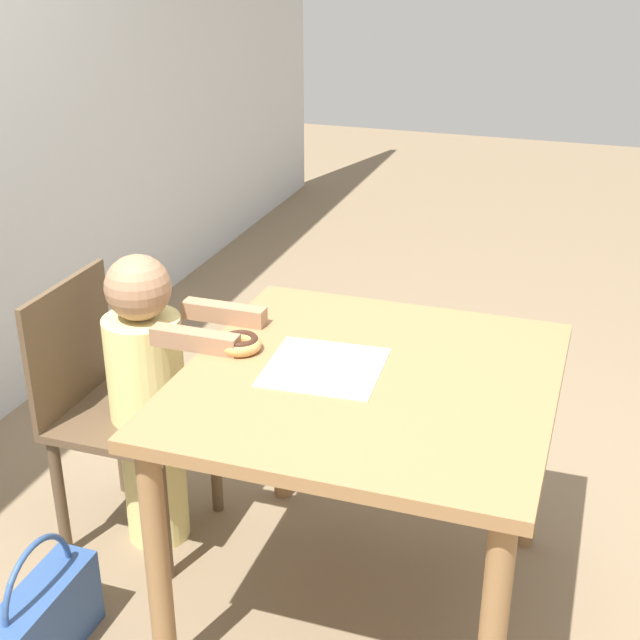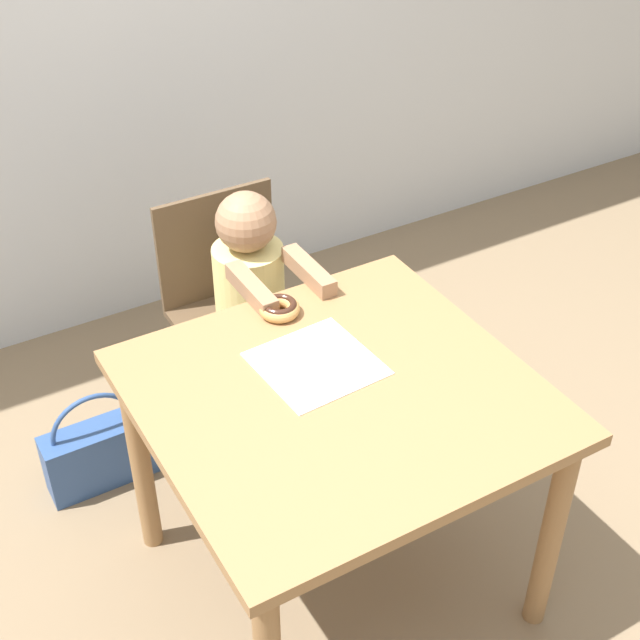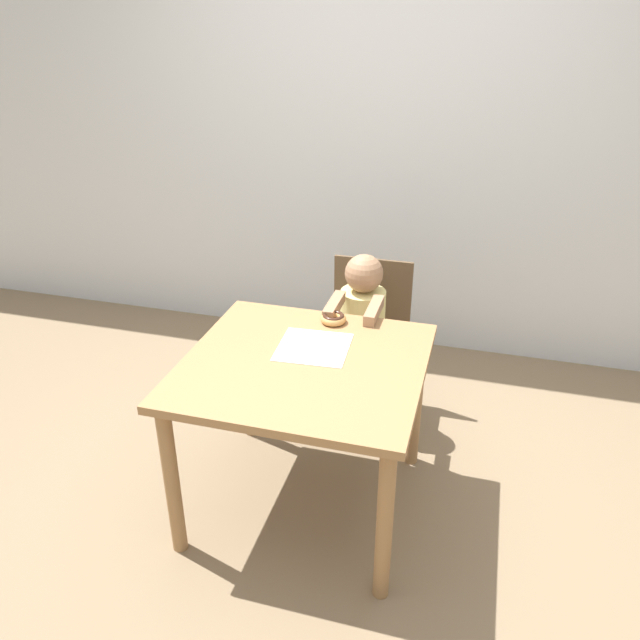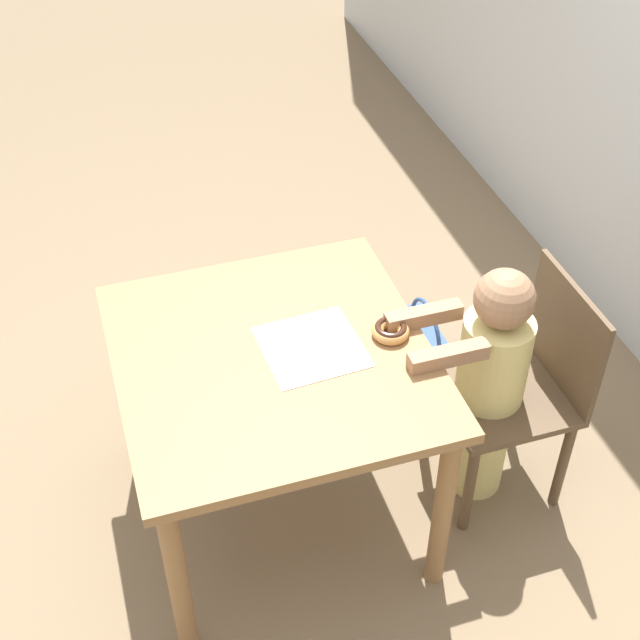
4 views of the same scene
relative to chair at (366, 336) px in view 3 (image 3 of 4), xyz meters
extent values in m
plane|color=#7A664C|center=(-0.09, -0.80, -0.43)|extent=(12.00, 12.00, 0.00)
cube|color=silver|center=(-0.09, 0.82, 0.82)|extent=(8.00, 0.05, 2.50)
cube|color=olive|center=(-0.09, -0.80, 0.27)|extent=(0.95, 0.92, 0.03)
cylinder|color=olive|center=(-0.51, -1.20, -0.09)|extent=(0.06, 0.06, 0.69)
cylinder|color=olive|center=(0.32, -1.20, -0.09)|extent=(0.06, 0.06, 0.69)
cylinder|color=olive|center=(-0.51, -0.40, -0.09)|extent=(0.06, 0.06, 0.69)
cylinder|color=olive|center=(0.32, -0.40, -0.09)|extent=(0.06, 0.06, 0.69)
cube|color=brown|center=(0.00, -0.06, -0.02)|extent=(0.41, 0.41, 0.03)
cube|color=brown|center=(0.00, 0.13, 0.19)|extent=(0.41, 0.02, 0.39)
cylinder|color=brown|center=(-0.17, -0.23, -0.23)|extent=(0.04, 0.04, 0.40)
cylinder|color=brown|center=(0.17, -0.23, -0.23)|extent=(0.04, 0.04, 0.40)
cylinder|color=brown|center=(-0.17, 0.11, -0.23)|extent=(0.04, 0.04, 0.40)
cylinder|color=brown|center=(0.17, 0.11, -0.23)|extent=(0.04, 0.04, 0.40)
cylinder|color=#E0D17F|center=(0.00, -0.11, -0.22)|extent=(0.19, 0.19, 0.43)
cylinder|color=#E0D17F|center=(0.00, -0.11, 0.15)|extent=(0.22, 0.22, 0.31)
sphere|color=#997051|center=(0.00, -0.11, 0.40)|extent=(0.19, 0.19, 0.19)
cube|color=#997051|center=(-0.09, -0.33, 0.31)|extent=(0.05, 0.24, 0.05)
cube|color=#997051|center=(0.09, -0.33, 0.31)|extent=(0.05, 0.24, 0.05)
torus|color=tan|center=(-0.06, -0.44, 0.31)|extent=(0.11, 0.11, 0.04)
torus|color=#381E14|center=(-0.06, -0.44, 0.32)|extent=(0.10, 0.10, 0.02)
cube|color=white|center=(-0.09, -0.68, 0.29)|extent=(0.30, 0.30, 0.00)
cube|color=#2D4C84|center=(-0.55, -0.08, -0.32)|extent=(0.35, 0.12, 0.22)
torus|color=#2D4C84|center=(-0.55, -0.08, -0.21)|extent=(0.28, 0.02, 0.28)
camera|label=1|loc=(-1.99, -1.32, 1.33)|focal=50.00mm
camera|label=2|loc=(-0.97, -2.23, 1.73)|focal=50.00mm
camera|label=3|loc=(0.55, -2.83, 1.55)|focal=35.00mm
camera|label=4|loc=(1.77, -1.25, 2.07)|focal=50.00mm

